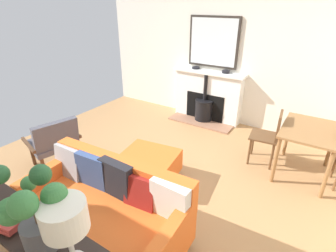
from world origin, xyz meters
TOP-DOWN VIEW (x-y plane):
  - ground_plane at (0.00, 0.00)m, footprint 5.13×5.40m
  - wall_left at (-2.57, 0.00)m, footprint 0.12×5.40m
  - fireplace at (-2.35, -0.25)m, footprint 0.61×1.47m
  - mirror_over_mantel at (-2.48, -0.25)m, footprint 0.04×1.00m
  - mantel_bowl_near at (-2.39, -0.55)m, footprint 0.16×0.16m
  - mantel_bowl_far at (-2.39, 0.09)m, footprint 0.15×0.15m
  - sofa at (0.95, 0.18)m, footprint 0.87×1.75m
  - ottoman at (-0.02, -0.02)m, footprint 0.77×0.82m
  - armchair_accent at (0.47, -1.34)m, footprint 0.80×0.73m
  - console_table at (1.72, 0.18)m, footprint 0.35×1.41m
  - table_lamp_far_end at (1.72, 0.71)m, footprint 0.27×0.27m
  - potted_plant at (1.76, 0.46)m, footprint 0.37×0.50m
  - book_stack at (1.72, 0.10)m, footprint 0.31×0.21m
  - dining_table at (-1.33, 1.74)m, footprint 0.94×0.70m
  - dining_chair_near_fireplace at (-1.33, 1.25)m, footprint 0.44×0.44m

SIDE VIEW (x-z plane):
  - ground_plane at x=0.00m, z-range -0.01..0.00m
  - ottoman at x=-0.02m, z-range 0.04..0.45m
  - sofa at x=0.95m, z-range -0.04..0.78m
  - fireplace at x=-2.35m, z-range -0.06..0.97m
  - armchair_accent at x=0.47m, z-range 0.05..0.87m
  - dining_chair_near_fireplace at x=-1.33m, z-range 0.08..0.93m
  - dining_table at x=-1.33m, z-range 0.25..0.98m
  - console_table at x=1.72m, z-range 0.28..1.08m
  - book_stack at x=1.72m, z-range 0.79..0.86m
  - mantel_bowl_near at x=-2.39m, z-range 1.03..1.07m
  - mantel_bowl_far at x=-2.39m, z-range 1.03..1.08m
  - potted_plant at x=1.76m, z-range 0.82..1.42m
  - table_lamp_far_end at x=1.72m, z-range 0.92..1.39m
  - wall_left at x=-2.57m, z-range 0.00..2.79m
  - mirror_over_mantel at x=-2.48m, z-range 1.09..2.03m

